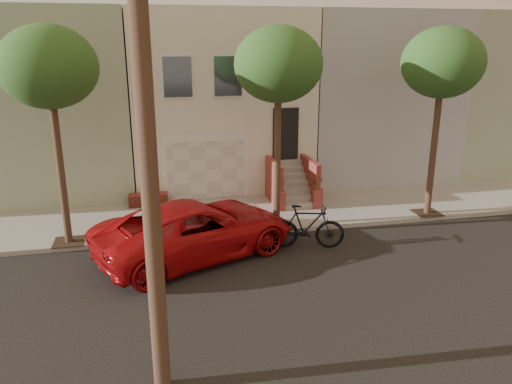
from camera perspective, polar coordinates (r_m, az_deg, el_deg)
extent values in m
plane|color=black|center=(12.83, 2.49, -10.86)|extent=(90.00, 90.00, 0.00)
cube|color=gray|center=(17.58, -2.01, -2.65)|extent=(40.00, 3.70, 0.15)
cube|color=beige|center=(22.45, -4.92, 11.00)|extent=(7.00, 8.00, 7.00)
cube|color=gray|center=(22.58, -22.54, 9.81)|extent=(6.50, 8.00, 7.00)
cube|color=#96999E|center=(24.31, 11.48, 11.19)|extent=(6.50, 8.00, 7.00)
cube|color=gray|center=(27.58, 24.16, 10.72)|extent=(6.50, 8.00, 7.00)
cube|color=silver|center=(18.84, -5.80, 2.84)|extent=(3.20, 0.12, 2.50)
cube|color=silver|center=(18.81, -5.77, 2.50)|extent=(2.90, 0.06, 2.20)
cube|color=gray|center=(17.42, -4.93, -2.59)|extent=(3.20, 3.70, 0.02)
cube|color=#943928|center=(18.70, -12.29, -0.87)|extent=(1.40, 0.45, 0.44)
cube|color=black|center=(19.14, 3.42, 6.65)|extent=(1.00, 0.06, 2.00)
cube|color=#3F4751|center=(18.18, -8.99, 12.92)|extent=(1.00, 0.06, 1.40)
cube|color=silver|center=(18.20, -9.00, 12.92)|extent=(1.15, 0.05, 1.55)
cube|color=#3F4751|center=(18.39, -3.24, 13.14)|extent=(1.00, 0.06, 1.40)
cube|color=silver|center=(18.41, -3.25, 13.14)|extent=(1.15, 0.05, 1.55)
cube|color=#3F4751|center=(18.77, 2.33, 13.23)|extent=(1.00, 0.06, 1.40)
cube|color=silver|center=(18.78, 2.32, 13.23)|extent=(1.15, 0.05, 1.55)
cube|color=gray|center=(18.06, 4.84, -1.57)|extent=(1.20, 0.28, 0.20)
cube|color=gray|center=(18.25, 4.60, -0.70)|extent=(1.20, 0.28, 0.20)
cube|color=gray|center=(18.45, 4.36, 0.15)|extent=(1.20, 0.28, 0.20)
cube|color=gray|center=(18.65, 4.12, 0.98)|extent=(1.20, 0.28, 0.20)
cube|color=gray|center=(18.85, 3.90, 1.80)|extent=(1.20, 0.28, 0.20)
cube|color=gray|center=(19.06, 3.67, 2.59)|extent=(1.20, 0.28, 0.20)
cube|color=gray|center=(19.27, 3.45, 3.37)|extent=(1.20, 0.28, 0.20)
cube|color=maroon|center=(18.44, 2.05, 1.15)|extent=(0.18, 1.96, 1.60)
cube|color=maroon|center=(18.83, 6.17, 1.40)|extent=(0.18, 1.96, 1.60)
cube|color=maroon|center=(17.75, 2.74, -1.01)|extent=(0.35, 0.35, 0.70)
imported|color=#254F1C|center=(17.58, 2.77, 0.77)|extent=(0.40, 0.35, 0.45)
cube|color=maroon|center=(18.16, 7.01, -0.70)|extent=(0.35, 0.35, 0.70)
imported|color=#254F1C|center=(17.99, 7.07, 1.04)|extent=(0.41, 0.35, 0.45)
cube|color=#2D2116|center=(16.14, -20.66, -5.34)|extent=(0.90, 0.90, 0.02)
cylinder|color=#372419|center=(15.50, -21.47, 1.85)|extent=(0.22, 0.22, 4.20)
ellipsoid|color=#254F1C|center=(15.05, -22.75, 13.11)|extent=(2.70, 2.57, 2.29)
cube|color=#2D2116|center=(16.43, 2.36, -3.79)|extent=(0.90, 0.90, 0.02)
cylinder|color=#372419|center=(15.81, 2.45, 3.32)|extent=(0.22, 0.22, 4.20)
ellipsoid|color=#254F1C|center=(15.37, 2.60, 14.43)|extent=(2.70, 2.57, 2.29)
cube|color=#2D2116|center=(18.56, 19.02, -2.27)|extent=(0.90, 0.90, 0.02)
cylinder|color=#372419|center=(18.00, 19.66, 4.04)|extent=(0.22, 0.22, 4.20)
ellipsoid|color=#254F1C|center=(17.62, 20.67, 13.73)|extent=(2.70, 2.57, 2.29)
cylinder|color=#442E1F|center=(7.79, -12.65, 9.26)|extent=(0.30, 0.30, 10.00)
imported|color=#AD0E12|center=(14.36, -6.89, -4.27)|extent=(6.41, 4.71, 1.62)
imported|color=black|center=(14.91, 5.87, -3.96)|extent=(2.33, 1.19, 1.35)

